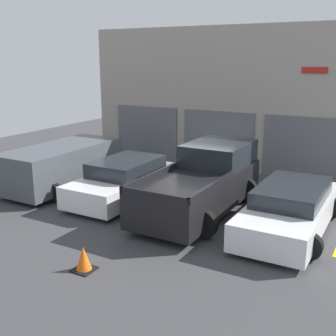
% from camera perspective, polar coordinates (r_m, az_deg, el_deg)
% --- Properties ---
extents(ground_plane, '(28.00, 28.00, 0.00)m').
position_cam_1_polar(ground_plane, '(15.07, 2.93, -2.73)').
color(ground_plane, '#3D3D3F').
extents(shophouse_building, '(12.39, 0.68, 5.75)m').
position_cam_1_polar(shophouse_building, '(17.48, 7.90, 8.98)').
color(shophouse_building, '#9E9389').
rests_on(shophouse_building, ground).
extents(pickup_truck, '(2.53, 5.27, 1.90)m').
position_cam_1_polar(pickup_truck, '(12.73, 4.83, -1.89)').
color(pickup_truck, black).
rests_on(pickup_truck, ground).
extents(sedan_white, '(2.29, 4.35, 1.31)m').
position_cam_1_polar(sedan_white, '(13.86, -5.81, -1.66)').
color(sedan_white, white).
rests_on(sedan_white, ground).
extents(sedan_side, '(2.25, 4.79, 1.25)m').
position_cam_1_polar(sedan_side, '(11.77, 16.25, -5.30)').
color(sedan_side, white).
rests_on(sedan_side, ground).
extents(van_right, '(2.37, 4.59, 1.51)m').
position_cam_1_polar(van_right, '(15.45, -14.05, 0.45)').
color(van_right, '#474C51').
rests_on(van_right, ground).
extents(parking_stripe_far_left, '(0.12, 2.20, 0.01)m').
position_cam_1_polar(parking_stripe_far_left, '(16.59, -17.28, -1.74)').
color(parking_stripe_far_left, gold).
rests_on(parking_stripe_far_left, ground).
extents(parking_stripe_left, '(0.12, 2.20, 0.01)m').
position_cam_1_polar(parking_stripe_left, '(14.81, -10.07, -3.24)').
color(parking_stripe_left, gold).
rests_on(parking_stripe_left, ground).
extents(parking_stripe_centre, '(0.12, 2.20, 0.01)m').
position_cam_1_polar(parking_stripe_centre, '(13.34, -1.06, -5.03)').
color(parking_stripe_centre, gold).
rests_on(parking_stripe_centre, ground).
extents(parking_stripe_right, '(0.12, 2.20, 0.01)m').
position_cam_1_polar(parking_stripe_right, '(12.29, 9.89, -7.03)').
color(parking_stripe_right, gold).
rests_on(parking_stripe_right, ground).
extents(traffic_cone, '(0.47, 0.47, 0.55)m').
position_cam_1_polar(traffic_cone, '(9.55, -11.35, -12.05)').
color(traffic_cone, black).
rests_on(traffic_cone, ground).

